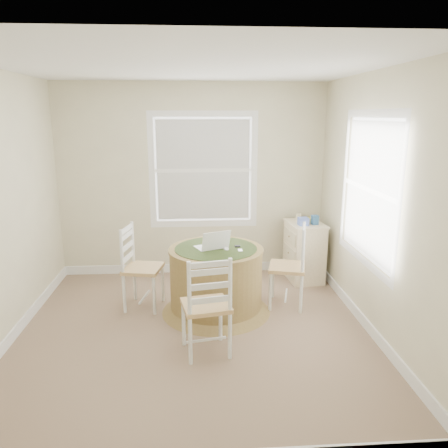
{
  "coord_description": "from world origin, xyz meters",
  "views": [
    {
      "loc": [
        0.03,
        -4.1,
        2.18
      ],
      "look_at": [
        0.34,
        0.45,
        1.03
      ],
      "focal_mm": 35.0,
      "sensor_mm": 36.0,
      "label": 1
    }
  ],
  "objects": [
    {
      "name": "room",
      "position": [
        0.17,
        0.16,
        1.3
      ],
      "size": [
        3.64,
        3.64,
        2.64
      ],
      "color": "#896E56",
      "rests_on": "ground"
    },
    {
      "name": "round_table",
      "position": [
        0.25,
        0.49,
        0.41
      ],
      "size": [
        1.23,
        1.23,
        0.75
      ],
      "rotation": [
        0.0,
        0.0,
        0.0
      ],
      "color": "olive",
      "rests_on": "ground"
    },
    {
      "name": "chair_left",
      "position": [
        -0.57,
        0.66,
        0.47
      ],
      "size": [
        0.47,
        0.49,
        0.95
      ],
      "primitive_type": null,
      "rotation": [
        0.0,
        0.0,
        1.37
      ],
      "color": "white",
      "rests_on": "ground"
    },
    {
      "name": "chair_near",
      "position": [
        0.11,
        -0.39,
        0.47
      ],
      "size": [
        0.49,
        0.47,
        0.95
      ],
      "primitive_type": null,
      "rotation": [
        0.0,
        0.0,
        3.33
      ],
      "color": "white",
      "rests_on": "ground"
    },
    {
      "name": "chair_right",
      "position": [
        1.08,
        0.6,
        0.47
      ],
      "size": [
        0.49,
        0.51,
        0.95
      ],
      "primitive_type": null,
      "rotation": [
        0.0,
        0.0,
        -1.82
      ],
      "color": "white",
      "rests_on": "ground"
    },
    {
      "name": "laptop",
      "position": [
        0.21,
        0.49,
        0.78
      ],
      "size": [
        0.41,
        0.39,
        0.23
      ],
      "rotation": [
        0.0,
        0.0,
        3.54
      ],
      "color": "white",
      "rests_on": "round_table"
    },
    {
      "name": "mouse",
      "position": [
        0.36,
        0.43,
        0.76
      ],
      "size": [
        0.06,
        0.09,
        0.03
      ],
      "primitive_type": "ellipsoid",
      "rotation": [
        0.0,
        0.0,
        0.0
      ],
      "color": "white",
      "rests_on": "round_table"
    },
    {
      "name": "phone",
      "position": [
        0.51,
        0.38,
        0.75
      ],
      "size": [
        0.05,
        0.09,
        0.02
      ],
      "primitive_type": "cube",
      "rotation": [
        0.0,
        0.0,
        0.0
      ],
      "color": "#B7BABF",
      "rests_on": "round_table"
    },
    {
      "name": "keys",
      "position": [
        0.49,
        0.52,
        0.75
      ],
      "size": [
        0.06,
        0.05,
        0.02
      ],
      "primitive_type": "cube",
      "rotation": [
        0.0,
        0.0,
        0.0
      ],
      "color": "black",
      "rests_on": "round_table"
    },
    {
      "name": "corner_chest",
      "position": [
        1.48,
        1.4,
        0.4
      ],
      "size": [
        0.5,
        0.64,
        0.79
      ],
      "rotation": [
        0.0,
        0.0,
        0.11
      ],
      "color": "#F7E3B9",
      "rests_on": "ground"
    },
    {
      "name": "tissue_box",
      "position": [
        1.42,
        1.27,
        0.84
      ],
      "size": [
        0.13,
        0.13,
        0.1
      ],
      "primitive_type": "cube",
      "rotation": [
        0.0,
        0.0,
        0.11
      ],
      "color": "#5E78D8",
      "rests_on": "corner_chest"
    },
    {
      "name": "box_yellow",
      "position": [
        1.54,
        1.43,
        0.82
      ],
      "size": [
        0.16,
        0.12,
        0.06
      ],
      "primitive_type": "cube",
      "rotation": [
        0.0,
        0.0,
        0.11
      ],
      "color": "#D4CA4A",
      "rests_on": "corner_chest"
    },
    {
      "name": "box_blue",
      "position": [
        1.58,
        1.3,
        0.85
      ],
      "size": [
        0.09,
        0.09,
        0.12
      ],
      "primitive_type": "cube",
      "rotation": [
        0.0,
        0.0,
        0.11
      ],
      "color": "#305F90",
      "rests_on": "corner_chest"
    },
    {
      "name": "cup_cream",
      "position": [
        1.42,
        1.55,
        0.84
      ],
      "size": [
        0.07,
        0.07,
        0.09
      ],
      "primitive_type": "cylinder",
      "color": "beige",
      "rests_on": "corner_chest"
    }
  ]
}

